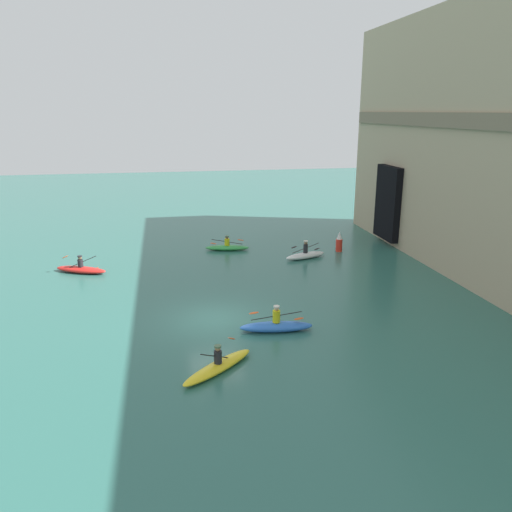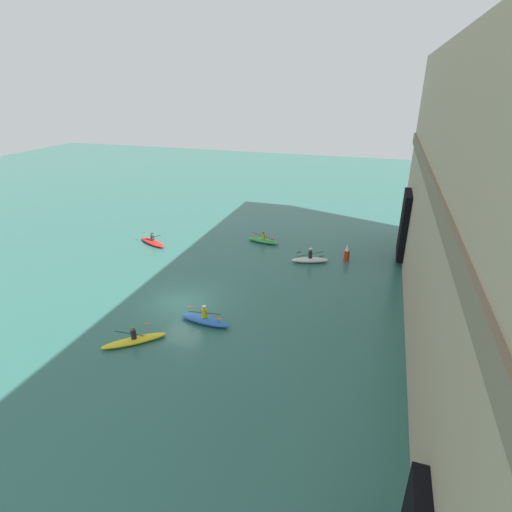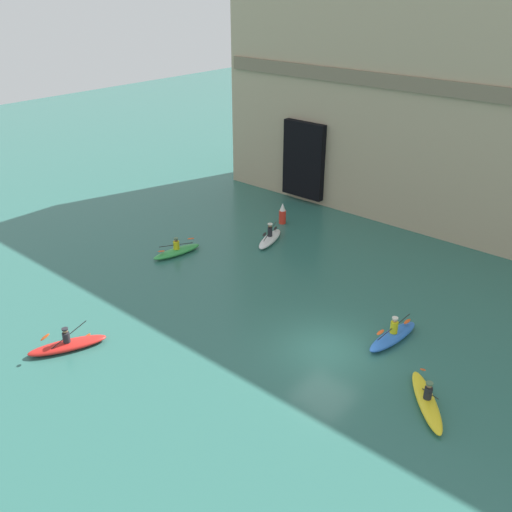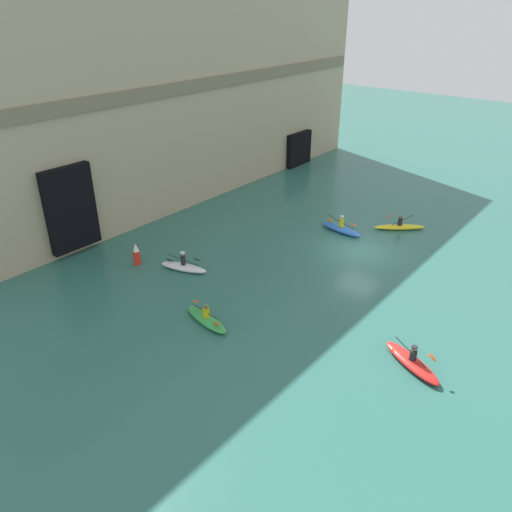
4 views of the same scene
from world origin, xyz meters
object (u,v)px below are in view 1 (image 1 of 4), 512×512
(kayak_blue, at_px, (276,326))
(kayak_green, at_px, (227,247))
(kayak_yellow, at_px, (218,366))
(kayak_white, at_px, (305,255))
(marker_buoy, at_px, (339,242))
(kayak_red, at_px, (81,269))

(kayak_blue, relative_size, kayak_green, 1.05)
(kayak_blue, relative_size, kayak_yellow, 1.05)
(kayak_green, bearing_deg, kayak_white, -21.95)
(marker_buoy, bearing_deg, kayak_blue, -31.03)
(kayak_blue, bearing_deg, kayak_yellow, -128.34)
(kayak_white, xyz_separation_m, kayak_red, (0.39, -14.18, -0.03))
(kayak_blue, bearing_deg, marker_buoy, 64.72)
(kayak_white, distance_m, kayak_blue, 11.59)
(kayak_yellow, bearing_deg, kayak_green, 41.14)
(kayak_red, bearing_deg, kayak_green, -135.06)
(kayak_red, xyz_separation_m, kayak_yellow, (13.35, 6.83, -0.01))
(kayak_yellow, height_order, kayak_green, kayak_yellow)
(kayak_white, relative_size, kayak_red, 0.91)
(kayak_yellow, bearing_deg, kayak_red, 76.78)
(kayak_yellow, height_order, marker_buoy, marker_buoy)
(kayak_green, xyz_separation_m, marker_buoy, (1.74, 7.61, 0.43))
(marker_buoy, bearing_deg, kayak_yellow, -34.04)
(kayak_red, relative_size, marker_buoy, 2.40)
(kayak_blue, xyz_separation_m, kayak_green, (-13.71, -0.41, -0.04))
(kayak_green, height_order, marker_buoy, marker_buoy)
(kayak_white, height_order, kayak_blue, kayak_white)
(kayak_white, relative_size, marker_buoy, 2.19)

